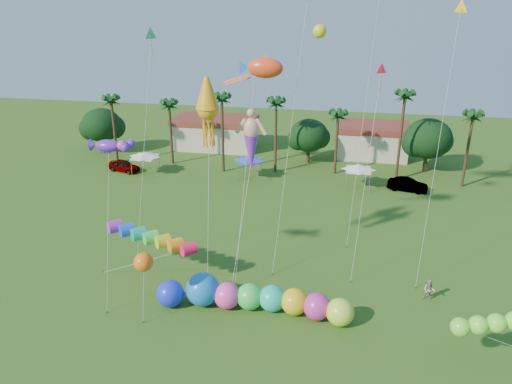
% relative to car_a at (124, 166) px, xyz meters
% --- Properties ---
extents(tree_line, '(69.46, 8.91, 11.00)m').
position_rel_car_a_xyz_m(tree_line, '(26.97, 7.49, 3.49)').
color(tree_line, '#3A2819').
rests_on(tree_line, ground).
extents(buildings_row, '(35.00, 7.00, 4.00)m').
position_rel_car_a_xyz_m(buildings_row, '(20.31, 13.50, 1.21)').
color(buildings_row, beige).
rests_on(buildings_row, ground).
extents(tent_row, '(31.00, 4.00, 0.60)m').
position_rel_car_a_xyz_m(tent_row, '(17.41, -0.17, 1.96)').
color(tent_row, white).
rests_on(tent_row, ground).
extents(car_a, '(4.96, 3.07, 1.57)m').
position_rel_car_a_xyz_m(car_a, '(0.00, 0.00, 0.00)').
color(car_a, '#4C4C54').
rests_on(car_a, ground).
extents(car_b, '(5.02, 2.65, 1.57)m').
position_rel_car_a_xyz_m(car_b, '(37.45, -0.42, -0.00)').
color(car_b, '#4C4C54').
rests_on(car_b, ground).
extents(spectator_b, '(1.07, 0.96, 1.82)m').
position_rel_car_a_xyz_m(spectator_b, '(36.92, -24.57, 0.12)').
color(spectator_b, '#AF9491').
rests_on(spectator_b, ground).
extents(caterpillar_inflatable, '(12.97, 3.05, 2.64)m').
position_rel_car_a_xyz_m(caterpillar_inflatable, '(24.20, -28.42, 0.32)').
color(caterpillar_inflatable, '#FC42B5').
rests_on(caterpillar_inflatable, ground).
extents(blue_ball, '(2.13, 2.13, 2.13)m').
position_rel_car_a_xyz_m(blue_ball, '(17.13, -29.02, 0.28)').
color(blue_ball, '#1A31F0').
rests_on(blue_ball, ground).
extents(rainbow_tube, '(9.83, 5.21, 3.97)m').
position_rel_car_a_xyz_m(rainbow_tube, '(15.70, -25.99, 2.63)').
color(rainbow_tube, '#FA1B46').
rests_on(rainbow_tube, ground).
extents(green_worm, '(10.73, 2.94, 3.77)m').
position_rel_car_a_xyz_m(green_worm, '(37.58, -32.07, 2.25)').
color(green_worm, '#74F837').
rests_on(green_worm, ground).
extents(orange_ball_kite, '(1.77, 1.77, 5.84)m').
position_rel_car_a_xyz_m(orange_ball_kite, '(16.33, -31.50, 4.36)').
color(orange_ball_kite, orange).
rests_on(orange_ball_kite, ground).
extents(merman_kite, '(2.29, 5.83, 13.81)m').
position_rel_car_a_xyz_m(merman_kite, '(22.17, -22.04, 10.66)').
color(merman_kite, tan).
rests_on(merman_kite, ground).
extents(fish_kite, '(4.31, 5.69, 18.02)m').
position_rel_car_a_xyz_m(fish_kite, '(22.96, -20.15, 16.32)').
color(fish_kite, '#FD411C').
rests_on(fish_kite, ground).
extents(squid_kite, '(2.11, 4.39, 16.91)m').
position_rel_car_a_xyz_m(squid_kite, '(19.01, -23.34, 13.49)').
color(squid_kite, orange).
rests_on(squid_kite, ground).
extents(lobster_kite, '(3.68, 4.69, 12.89)m').
position_rel_car_a_xyz_m(lobster_kite, '(12.53, -27.50, 11.44)').
color(lobster_kite, '#6226BE').
rests_on(lobster_kite, ground).
extents(delta_kite_red, '(1.80, 5.17, 17.50)m').
position_rel_car_a_xyz_m(delta_kite_red, '(32.06, -18.36, 15.79)').
color(delta_kite_red, red).
rests_on(delta_kite_red, ground).
extents(delta_kite_yellow, '(1.87, 5.10, 22.28)m').
position_rel_car_a_xyz_m(delta_kite_yellow, '(37.38, -18.53, 20.49)').
color(delta_kite_yellow, yellow).
rests_on(delta_kite_yellow, ground).
extents(delta_kite_green, '(2.16, 3.82, 20.19)m').
position_rel_car_a_xyz_m(delta_kite_green, '(13.77, -20.88, 18.46)').
color(delta_kite_green, '#32D77A').
rests_on(delta_kite_green, ground).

